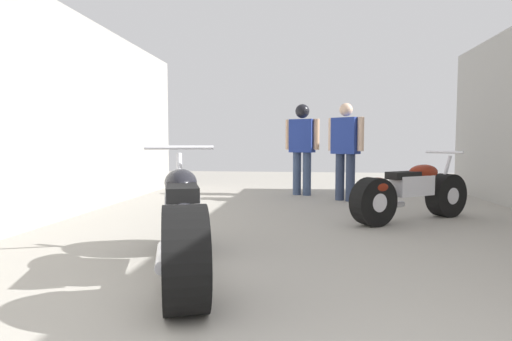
% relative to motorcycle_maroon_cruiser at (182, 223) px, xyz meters
% --- Properties ---
extents(ground_plane, '(18.79, 18.79, 0.00)m').
position_rel_motorcycle_maroon_cruiser_xyz_m(ground_plane, '(0.91, 1.67, -0.39)').
color(ground_plane, '#9E998E').
extents(garage_partition_left, '(0.08, 8.61, 2.76)m').
position_rel_motorcycle_maroon_cruiser_xyz_m(garage_partition_left, '(-2.22, 1.67, 0.99)').
color(garage_partition_left, '#A3A099').
rests_on(garage_partition_left, ground_plane).
extents(motorcycle_maroon_cruiser, '(0.96, 2.04, 0.97)m').
position_rel_motorcycle_maroon_cruiser_xyz_m(motorcycle_maroon_cruiser, '(0.00, 0.00, 0.00)').
color(motorcycle_maroon_cruiser, black).
rests_on(motorcycle_maroon_cruiser, ground_plane).
extents(motorcycle_black_naked, '(1.67, 1.26, 0.88)m').
position_rel_motorcycle_maroon_cruiser_xyz_m(motorcycle_black_naked, '(2.22, 2.39, -0.03)').
color(motorcycle_black_naked, black).
rests_on(motorcycle_black_naked, ground_plane).
extents(mechanic_in_blue, '(0.61, 0.47, 1.67)m').
position_rel_motorcycle_maroon_cruiser_xyz_m(mechanic_in_blue, '(1.59, 4.17, 0.55)').
color(mechanic_in_blue, '#2D3851').
rests_on(mechanic_in_blue, ground_plane).
extents(mechanic_with_helmet, '(0.67, 0.39, 1.72)m').
position_rel_motorcycle_maroon_cruiser_xyz_m(mechanic_with_helmet, '(0.84, 4.84, 0.64)').
color(mechanic_with_helmet, '#384766').
rests_on(mechanic_with_helmet, ground_plane).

